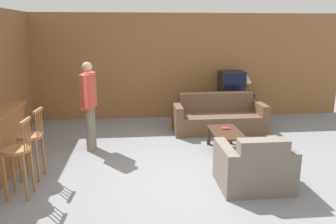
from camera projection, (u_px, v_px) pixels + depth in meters
ground_plane at (183, 179)px, 4.96m from camera, size 24.00×24.00×0.00m
wall_back at (162, 67)px, 8.21m from camera, size 9.40×0.08×2.60m
bar_chair_near at (18, 157)px, 4.31m from camera, size 0.38×0.38×1.08m
bar_chair_mid at (31, 142)px, 4.86m from camera, size 0.39×0.39×1.08m
couch_far at (218, 118)px, 7.30m from camera, size 2.00×0.85×0.82m
armchair_near at (254, 168)px, 4.65m from camera, size 0.99×0.81×0.80m
coffee_table at (226, 135)px, 6.00m from camera, size 0.53×0.92×0.40m
tv_unit at (230, 106)px, 8.27m from camera, size 1.06×0.54×0.66m
tv at (232, 82)px, 8.12m from camera, size 0.59×0.51×0.55m
book_on_table at (225, 128)px, 6.13m from camera, size 0.16×0.14×0.02m
table_lamp at (247, 80)px, 8.14m from camera, size 0.25×0.25×0.46m
person_by_window at (89, 102)px, 5.98m from camera, size 0.24×0.61×1.65m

